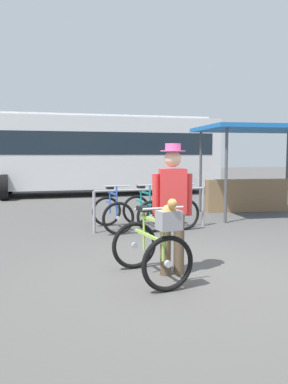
# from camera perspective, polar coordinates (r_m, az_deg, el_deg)

# --- Properties ---
(ground_plane) EXTENTS (80.00, 80.00, 0.00)m
(ground_plane) POSITION_cam_1_polar(r_m,az_deg,el_deg) (5.33, 6.47, -11.88)
(ground_plane) COLOR #514F4C
(bike_rack_rail) EXTENTS (2.51, 0.19, 0.88)m
(bike_rack_rail) POSITION_cam_1_polar(r_m,az_deg,el_deg) (8.33, 1.04, -1.10)
(bike_rack_rail) COLOR #99999E
(bike_rack_rail) RESTS_ON ground
(racked_bike_blue) EXTENTS (0.71, 1.12, 0.97)m
(racked_bike_blue) POSITION_cam_1_polar(r_m,az_deg,el_deg) (8.30, -4.62, -3.02)
(racked_bike_blue) COLOR black
(racked_bike_blue) RESTS_ON ground
(racked_bike_teal) EXTENTS (0.72, 1.14, 0.97)m
(racked_bike_teal) POSITION_cam_1_polar(r_m,az_deg,el_deg) (8.50, -0.04, -2.80)
(racked_bike_teal) COLOR black
(racked_bike_teal) RESTS_ON ground
(racked_bike_white) EXTENTS (0.84, 1.20, 0.97)m
(racked_bike_white) POSITION_cam_1_polar(r_m,az_deg,el_deg) (8.75, 4.30, -2.58)
(racked_bike_white) COLOR black
(racked_bike_white) RESTS_ON ground
(featured_bicycle) EXTENTS (0.80, 1.24, 1.09)m
(featured_bicycle) POSITION_cam_1_polar(r_m,az_deg,el_deg) (4.92, 1.41, -7.46)
(featured_bicycle) COLOR black
(featured_bicycle) RESTS_ON ground
(person_with_featured_bike) EXTENTS (0.53, 0.32, 1.72)m
(person_with_featured_bike) POSITION_cam_1_polar(r_m,az_deg,el_deg) (5.15, 4.14, -1.67)
(person_with_featured_bike) COLOR brown
(person_with_featured_bike) RESTS_ON ground
(bus_distant) EXTENTS (10.03, 3.48, 3.08)m
(bus_distant) POSITION_cam_1_polar(r_m,az_deg,el_deg) (15.86, -7.51, 5.93)
(bus_distant) COLOR silver
(bus_distant) RESTS_ON ground
(market_stall) EXTENTS (3.30, 2.58, 2.30)m
(market_stall) POSITION_cam_1_polar(r_m,az_deg,el_deg) (10.94, 15.63, 4.23)
(market_stall) COLOR #4C4C51
(market_stall) RESTS_ON ground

